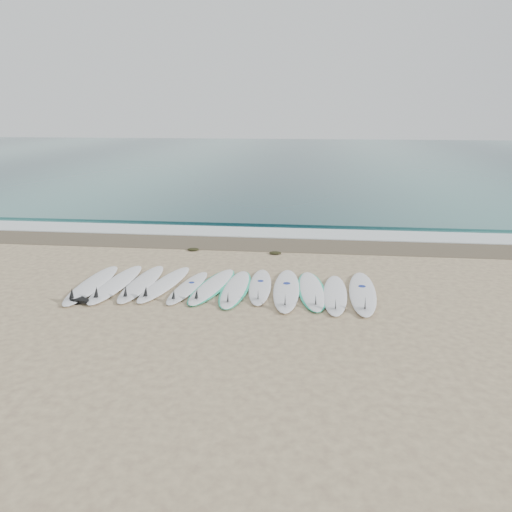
# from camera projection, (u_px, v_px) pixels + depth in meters

# --- Properties ---
(ground) EXTENTS (120.00, 120.00, 0.00)m
(ground) POSITION_uv_depth(u_px,v_px,m) (225.00, 289.00, 11.68)
(ground) COLOR tan
(ocean) EXTENTS (120.00, 55.00, 0.03)m
(ocean) POSITION_uv_depth(u_px,v_px,m) (290.00, 158.00, 42.64)
(ocean) COLOR #245759
(ocean) RESTS_ON ground
(wet_sand_band) EXTENTS (120.00, 1.80, 0.01)m
(wet_sand_band) POSITION_uv_depth(u_px,v_px,m) (247.00, 243.00, 15.59)
(wet_sand_band) COLOR brown
(wet_sand_band) RESTS_ON ground
(foam_band) EXTENTS (120.00, 1.40, 0.04)m
(foam_band) POSITION_uv_depth(u_px,v_px,m) (253.00, 232.00, 16.92)
(foam_band) COLOR silver
(foam_band) RESTS_ON ground
(wave_crest) EXTENTS (120.00, 1.00, 0.10)m
(wave_crest) POSITION_uv_depth(u_px,v_px,m) (257.00, 222.00, 18.34)
(wave_crest) COLOR #245759
(wave_crest) RESTS_ON ground
(surfboard_0) EXTENTS (0.62, 2.85, 0.36)m
(surfboard_0) POSITION_uv_depth(u_px,v_px,m) (91.00, 285.00, 11.74)
(surfboard_0) COLOR white
(surfboard_0) RESTS_ON ground
(surfboard_1) EXTENTS (0.70, 2.84, 0.36)m
(surfboard_1) POSITION_uv_depth(u_px,v_px,m) (115.00, 284.00, 11.80)
(surfboard_1) COLOR white
(surfboard_1) RESTS_ON ground
(surfboard_2) EXTENTS (0.64, 2.74, 0.35)m
(surfboard_2) POSITION_uv_depth(u_px,v_px,m) (141.00, 284.00, 11.84)
(surfboard_2) COLOR white
(surfboard_2) RESTS_ON ground
(surfboard_3) EXTENTS (0.95, 2.71, 0.34)m
(surfboard_3) POSITION_uv_depth(u_px,v_px,m) (164.00, 284.00, 11.80)
(surfboard_3) COLOR white
(surfboard_3) RESTS_ON ground
(surfboard_4) EXTENTS (0.78, 2.37, 0.30)m
(surfboard_4) POSITION_uv_depth(u_px,v_px,m) (187.00, 288.00, 11.59)
(surfboard_4) COLOR silver
(surfboard_4) RESTS_ON ground
(surfboard_5) EXTENTS (1.06, 2.69, 0.33)m
(surfboard_5) POSITION_uv_depth(u_px,v_px,m) (212.00, 286.00, 11.69)
(surfboard_5) COLOR white
(surfboard_5) RESTS_ON ground
(surfboard_6) EXTENTS (0.67, 2.60, 0.33)m
(surfboard_6) POSITION_uv_depth(u_px,v_px,m) (235.00, 289.00, 11.53)
(surfboard_6) COLOR white
(surfboard_6) RESTS_ON ground
(surfboard_7) EXTENTS (0.66, 2.52, 0.32)m
(surfboard_7) POSITION_uv_depth(u_px,v_px,m) (260.00, 287.00, 11.65)
(surfboard_7) COLOR silver
(surfboard_7) RESTS_ON ground
(surfboard_8) EXTENTS (0.68, 2.90, 0.37)m
(surfboard_8) POSITION_uv_depth(u_px,v_px,m) (286.00, 290.00, 11.41)
(surfboard_8) COLOR white
(surfboard_8) RESTS_ON ground
(surfboard_9) EXTENTS (0.87, 2.69, 0.34)m
(surfboard_9) POSITION_uv_depth(u_px,v_px,m) (312.00, 291.00, 11.42)
(surfboard_9) COLOR white
(surfboard_9) RESTS_ON ground
(surfboard_10) EXTENTS (0.62, 2.61, 0.33)m
(surfboard_10) POSITION_uv_depth(u_px,v_px,m) (335.00, 295.00, 11.14)
(surfboard_10) COLOR white
(surfboard_10) RESTS_ON ground
(surfboard_11) EXTENTS (0.73, 2.92, 0.37)m
(surfboard_11) POSITION_uv_depth(u_px,v_px,m) (363.00, 293.00, 11.22)
(surfboard_11) COLOR white
(surfboard_11) RESTS_ON ground
(seaweed_near) EXTENTS (0.35, 0.27, 0.07)m
(seaweed_near) POSITION_uv_depth(u_px,v_px,m) (193.00, 249.00, 14.82)
(seaweed_near) COLOR black
(seaweed_near) RESTS_ON ground
(seaweed_far) EXTENTS (0.35, 0.27, 0.07)m
(seaweed_far) POSITION_uv_depth(u_px,v_px,m) (275.00, 253.00, 14.46)
(seaweed_far) COLOR black
(seaweed_far) RESTS_ON ground
(leash_coil) EXTENTS (0.46, 0.36, 0.11)m
(leash_coil) POSITION_uv_depth(u_px,v_px,m) (79.00, 300.00, 10.83)
(leash_coil) COLOR black
(leash_coil) RESTS_ON ground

